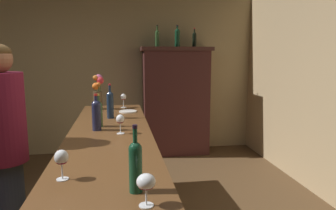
% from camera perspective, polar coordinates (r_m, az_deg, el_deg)
% --- Properties ---
extents(wall_back, '(5.72, 0.12, 2.74)m').
position_cam_1_polar(wall_back, '(5.28, -15.33, 6.30)').
color(wall_back, tan).
rests_on(wall_back, ground).
extents(bar_counter, '(0.65, 2.81, 0.99)m').
position_cam_1_polar(bar_counter, '(2.67, -10.14, -15.35)').
color(bar_counter, '#523F13').
rests_on(bar_counter, ground).
extents(display_cabinet, '(1.11, 0.47, 1.72)m').
position_cam_1_polar(display_cabinet, '(5.05, 1.43, 1.07)').
color(display_cabinet, '#441F1E').
rests_on(display_cabinet, ground).
extents(wine_bottle_riesling, '(0.06, 0.06, 0.31)m').
position_cam_1_polar(wine_bottle_riesling, '(1.43, -5.88, -10.60)').
color(wine_bottle_riesling, '#133D26').
rests_on(wine_bottle_riesling, bar_counter).
extents(wine_bottle_merlot, '(0.07, 0.07, 0.34)m').
position_cam_1_polar(wine_bottle_merlot, '(3.09, -10.40, 0.28)').
color(wine_bottle_merlot, '#19283E').
rests_on(wine_bottle_merlot, bar_counter).
extents(wine_bottle_malbec, '(0.07, 0.07, 0.30)m').
position_cam_1_polar(wine_bottle_malbec, '(2.62, -12.80, -1.55)').
color(wine_bottle_malbec, '#20233E').
rests_on(wine_bottle_malbec, bar_counter).
extents(wine_bottle_pinot, '(0.07, 0.07, 0.28)m').
position_cam_1_polar(wine_bottle_pinot, '(2.75, -12.44, -1.33)').
color(wine_bottle_pinot, '#2B4C2B').
rests_on(wine_bottle_pinot, bar_counter).
extents(wine_glass_front, '(0.07, 0.07, 0.15)m').
position_cam_1_polar(wine_glass_front, '(1.65, -18.67, -9.20)').
color(wine_glass_front, white).
rests_on(wine_glass_front, bar_counter).
extents(wine_glass_mid, '(0.08, 0.08, 0.14)m').
position_cam_1_polar(wine_glass_mid, '(1.32, -3.98, -13.91)').
color(wine_glass_mid, white).
rests_on(wine_glass_mid, bar_counter).
extents(wine_glass_rear, '(0.06, 0.06, 0.16)m').
position_cam_1_polar(wine_glass_rear, '(3.69, -8.06, 1.30)').
color(wine_glass_rear, white).
rests_on(wine_glass_rear, bar_counter).
extents(wine_glass_spare, '(0.06, 0.06, 0.15)m').
position_cam_1_polar(wine_glass_spare, '(2.48, -8.60, -2.73)').
color(wine_glass_spare, white).
rests_on(wine_glass_spare, bar_counter).
extents(flower_arrangement, '(0.13, 0.15, 0.39)m').
position_cam_1_polar(flower_arrangement, '(3.63, -12.54, 2.50)').
color(flower_arrangement, '#4B3B26').
rests_on(flower_arrangement, bar_counter).
extents(cheese_plate, '(0.19, 0.19, 0.01)m').
position_cam_1_polar(cheese_plate, '(3.41, -7.24, -1.16)').
color(cheese_plate, white).
rests_on(cheese_plate, bar_counter).
extents(display_bottle_left, '(0.06, 0.06, 0.33)m').
position_cam_1_polar(display_bottle_left, '(4.97, -1.96, 12.06)').
color(display_bottle_left, '#2D4E27').
rests_on(display_bottle_left, display_cabinet).
extents(display_bottle_midleft, '(0.08, 0.08, 0.33)m').
position_cam_1_polar(display_bottle_midleft, '(5.01, 1.70, 12.18)').
color(display_bottle_midleft, '#123821').
rests_on(display_bottle_midleft, display_cabinet).
extents(display_bottle_center, '(0.06, 0.06, 0.29)m').
position_cam_1_polar(display_bottle_center, '(5.07, 4.78, 11.81)').
color(display_bottle_center, black).
rests_on(display_bottle_center, display_cabinet).
extents(patron_redhead, '(0.31, 0.31, 1.67)m').
position_cam_1_polar(patron_redhead, '(2.49, -27.45, -7.38)').
color(patron_redhead, '#2C314E').
rests_on(patron_redhead, ground).
extents(patron_in_grey, '(0.33, 0.33, 1.52)m').
position_cam_1_polar(patron_in_grey, '(4.08, -27.89, -2.61)').
color(patron_in_grey, navy).
rests_on(patron_in_grey, ground).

